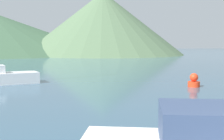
# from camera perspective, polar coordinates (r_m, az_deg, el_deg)

# --- Properties ---
(buoy_marker) EXTENTS (0.72, 0.72, 0.83)m
(buoy_marker) POSITION_cam_1_polar(r_m,az_deg,el_deg) (19.52, 14.74, -1.99)
(buoy_marker) COLOR red
(buoy_marker) RESTS_ON ground_plane
(hill_central) EXTENTS (34.88, 34.88, 13.55)m
(hill_central) POSITION_cam_1_polar(r_m,az_deg,el_deg) (68.83, -1.66, 8.51)
(hill_central) COLOR #4C6647
(hill_central) RESTS_ON ground_plane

